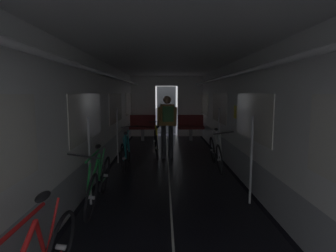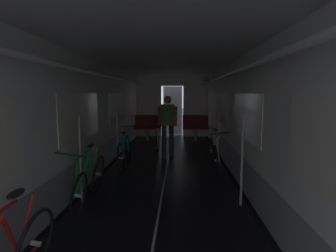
# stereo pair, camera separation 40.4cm
# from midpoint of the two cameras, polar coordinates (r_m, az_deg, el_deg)

# --- Properties ---
(train_car_shell) EXTENTS (3.14, 12.34, 2.57)m
(train_car_shell) POSITION_cam_midpoint_polar(r_m,az_deg,el_deg) (5.69, -1.84, 6.25)
(train_car_shell) COLOR black
(train_car_shell) RESTS_ON ground
(bench_seat_far_left) EXTENTS (0.98, 0.51, 0.95)m
(bench_seat_far_left) POSITION_cam_midpoint_polar(r_m,az_deg,el_deg) (10.28, -6.42, 0.17)
(bench_seat_far_left) COLOR gray
(bench_seat_far_left) RESTS_ON ground
(bench_seat_far_right) EXTENTS (0.98, 0.51, 0.95)m
(bench_seat_far_right) POSITION_cam_midpoint_polar(r_m,az_deg,el_deg) (10.27, 3.63, 0.18)
(bench_seat_far_right) COLOR gray
(bench_seat_far_right) RESTS_ON ground
(bicycle_green) EXTENTS (0.44, 1.69, 0.96)m
(bicycle_green) POSITION_cam_midpoint_polar(r_m,az_deg,el_deg) (4.54, -16.80, -11.12)
(bicycle_green) COLOR black
(bicycle_green) RESTS_ON ground
(bicycle_white) EXTENTS (0.44, 1.69, 0.95)m
(bicycle_white) POSITION_cam_midpoint_polar(r_m,az_deg,el_deg) (6.49, 8.20, -5.46)
(bicycle_white) COLOR black
(bicycle_white) RESTS_ON ground
(bicycle_teal) EXTENTS (0.44, 1.69, 0.95)m
(bicycle_teal) POSITION_cam_midpoint_polar(r_m,az_deg,el_deg) (6.61, -10.50, -5.26)
(bicycle_teal) COLOR black
(bicycle_teal) RESTS_ON ground
(person_cyclist_aisle) EXTENTS (0.55, 0.41, 1.69)m
(person_cyclist_aisle) POSITION_cam_midpoint_polar(r_m,az_deg,el_deg) (7.30, -1.74, 1.01)
(person_cyclist_aisle) COLOR #2D2D33
(person_cyclist_aisle) RESTS_ON ground
(bicycle_yellow_in_aisle) EXTENTS (0.44, 1.69, 0.94)m
(bicycle_yellow_in_aisle) POSITION_cam_midpoint_polar(r_m,az_deg,el_deg) (7.67, -3.98, -3.48)
(bicycle_yellow_in_aisle) COLOR black
(bicycle_yellow_in_aisle) RESTS_ON ground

